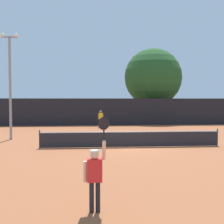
% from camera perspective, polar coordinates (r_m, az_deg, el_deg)
% --- Properties ---
extents(ground_plane, '(120.00, 120.00, 0.00)m').
position_cam_1_polar(ground_plane, '(16.82, 3.87, -7.24)').
color(ground_plane, '#9E5633').
extents(tennis_net, '(10.88, 0.08, 1.07)m').
position_cam_1_polar(tennis_net, '(16.74, 3.88, -5.51)').
color(tennis_net, '#232328').
rests_on(tennis_net, ground).
extents(perimeter_fence, '(39.32, 0.12, 2.99)m').
position_cam_1_polar(perimeter_fence, '(30.87, 0.03, 0.04)').
color(perimeter_fence, black).
rests_on(perimeter_fence, ground).
extents(player_serving, '(0.67, 0.38, 2.42)m').
position_cam_1_polar(player_serving, '(7.16, -3.50, -12.10)').
color(player_serving, red).
rests_on(player_serving, ground).
extents(player_receiving, '(0.57, 0.25, 1.71)m').
position_cam_1_polar(player_receiving, '(28.43, -2.35, -1.08)').
color(player_receiving, yellow).
rests_on(player_receiving, ground).
extents(tennis_ball, '(0.07, 0.07, 0.07)m').
position_cam_1_polar(tennis_ball, '(17.06, 1.41, -6.98)').
color(tennis_ball, '#CCE033').
rests_on(tennis_ball, ground).
extents(light_pole, '(1.18, 0.28, 7.57)m').
position_cam_1_polar(light_pole, '(21.09, -20.31, 6.43)').
color(light_pole, gray).
rests_on(light_pole, ground).
extents(large_tree, '(7.34, 7.34, 9.40)m').
position_cam_1_polar(large_tree, '(36.10, 8.45, 7.07)').
color(large_tree, brown).
rests_on(large_tree, ground).
extents(parked_car_near, '(2.23, 4.34, 1.69)m').
position_cam_1_polar(parked_car_near, '(40.41, 8.10, -0.41)').
color(parked_car_near, red).
rests_on(parked_car_near, ground).
extents(parked_car_mid, '(2.33, 4.38, 1.69)m').
position_cam_1_polar(parked_car_mid, '(38.61, 14.92, -0.61)').
color(parked_car_mid, '#B7B7BC').
rests_on(parked_car_mid, ground).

